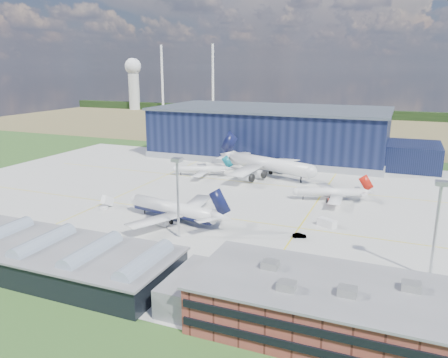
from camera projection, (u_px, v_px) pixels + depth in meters
ground at (194, 204)px, 154.72m from camera, size 600.00×600.00×0.00m
apron at (206, 196)px, 163.67m from camera, size 220.00×160.00×0.08m
farmland at (314, 127)px, 351.83m from camera, size 600.00×220.00×0.01m
treeline at (331, 113)px, 422.52m from camera, size 600.00×8.00×8.00m
horizon_dressing at (155, 79)px, 480.40m from camera, size 440.20×18.00×70.00m
hangar at (276, 135)px, 235.74m from camera, size 145.00×62.00×26.10m
ops_building at (319, 305)px, 79.52m from camera, size 46.00×23.00×10.90m
glass_concourse at (56, 257)px, 102.42m from camera, size 78.00×23.00×8.60m
light_mast_center at (178, 185)px, 120.32m from camera, size 2.60×2.60×23.00m
light_mast_east at (438, 214)px, 96.40m from camera, size 2.60×2.60×23.00m
airliner_navy at (173, 201)px, 135.54m from camera, size 46.05×45.36×12.88m
airliner_red at (329, 188)px, 157.20m from camera, size 37.11×36.71×9.60m
airliner_widebody at (269, 157)px, 190.84m from camera, size 68.09×67.39×17.42m
airliner_regional at (200, 166)px, 193.47m from camera, size 35.21×34.85×9.01m
gse_tug_a at (31, 235)px, 123.98m from camera, size 3.13×3.91×1.42m
gse_tug_b at (129, 253)px, 111.85m from camera, size 3.45×3.93×1.43m
gse_van_a at (327, 223)px, 131.85m from camera, size 6.16×4.90×2.47m
gse_cart_a at (157, 210)px, 145.70m from camera, size 2.46×3.05×1.15m
gse_tug_c at (245, 172)px, 198.90m from camera, size 2.40×3.26×1.29m
gse_cart_b at (256, 177)px, 189.53m from camera, size 3.25×3.47×1.25m
airstair at (108, 203)px, 150.01m from camera, size 2.26×4.79×2.97m
car_a at (139, 259)px, 108.43m from camera, size 4.04×2.13×1.31m
car_b at (299, 236)px, 123.53m from camera, size 4.21×2.56×1.31m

